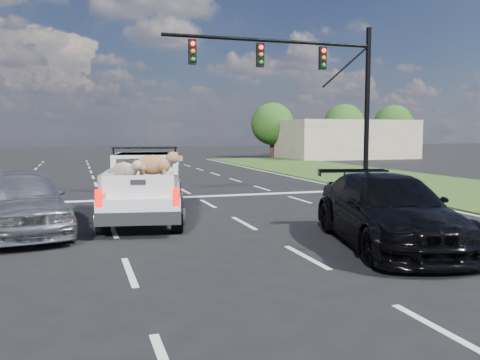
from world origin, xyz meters
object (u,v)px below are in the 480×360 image
Objects in this scene: silver_sedan at (20,201)px; black_coupe at (387,210)px; pickup_truck at (145,185)px; traffic_signal at (318,79)px.

silver_sedan reaches higher than black_coupe.
traffic_signal is at bearing 42.27° from pickup_truck.
traffic_signal is at bearing 17.11° from silver_sedan.
black_coupe is (-3.28, -10.07, -3.94)m from traffic_signal.
traffic_signal reaches higher than pickup_truck.
pickup_truck is 1.08× the size of black_coupe.
pickup_truck is 3.49m from silver_sedan.
silver_sedan is 0.88× the size of black_coupe.
traffic_signal is 1.68× the size of black_coupe.
pickup_truck is (-7.92, -4.87, -3.75)m from traffic_signal.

